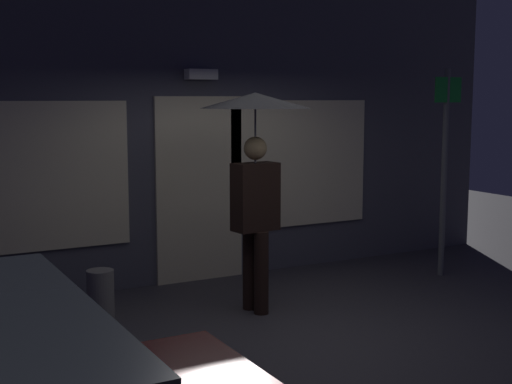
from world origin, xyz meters
TOP-DOWN VIEW (x-y plane):
  - ground_plane at (0.00, 0.00)m, footprint 18.00×18.00m
  - building_facade at (-0.01, 2.34)m, footprint 8.74×0.48m
  - person_with_umbrella at (-0.01, 0.75)m, footprint 1.10×1.10m
  - street_sign_post at (2.72, 0.97)m, footprint 0.40×0.07m
  - sidewalk_bollard at (-1.49, 1.26)m, footprint 0.27×0.27m

SIDE VIEW (x-z plane):
  - ground_plane at x=0.00m, z-range 0.00..0.00m
  - sidewalk_bollard at x=-1.49m, z-range 0.00..0.49m
  - street_sign_post at x=2.72m, z-range 0.16..2.69m
  - person_with_umbrella at x=-0.01m, z-range 0.57..2.81m
  - building_facade at x=-0.01m, z-range -0.02..4.06m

